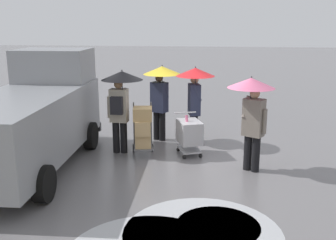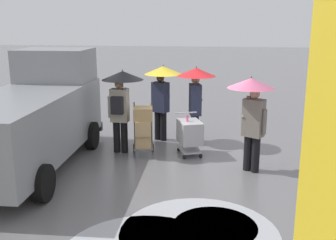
% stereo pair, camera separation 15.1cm
% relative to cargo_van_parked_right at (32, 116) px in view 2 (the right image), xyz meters
% --- Properties ---
extents(ground_plane, '(90.00, 90.00, 0.00)m').
position_rel_cargo_van_parked_right_xyz_m(ground_plane, '(-3.52, -0.76, -1.18)').
color(ground_plane, slate).
extents(slush_patch_near_cluster, '(2.58, 2.58, 0.01)m').
position_rel_cargo_van_parked_right_xyz_m(slush_patch_near_cluster, '(-4.04, 2.62, -1.18)').
color(slush_patch_near_cluster, '#ADAFB5').
rests_on(slush_patch_near_cluster, ground).
extents(slush_patch_under_van, '(1.42, 1.42, 0.01)m').
position_rel_cargo_van_parked_right_xyz_m(slush_patch_under_van, '(-4.28, 2.36, -1.18)').
color(slush_patch_under_van, '#ADAFB5').
rests_on(slush_patch_under_van, ground).
extents(cargo_van_parked_right, '(2.35, 5.41, 2.60)m').
position_rel_cargo_van_parked_right_xyz_m(cargo_van_parked_right, '(0.00, 0.00, 0.00)').
color(cargo_van_parked_right, gray).
rests_on(cargo_van_parked_right, ground).
extents(shopping_cart_vendor, '(0.80, 0.96, 1.04)m').
position_rel_cargo_van_parked_right_xyz_m(shopping_cart_vendor, '(-3.55, -1.22, -0.61)').
color(shopping_cart_vendor, '#B2B2B7').
rests_on(shopping_cart_vendor, ground).
extents(hand_dolly_boxes, '(0.64, 0.79, 1.32)m').
position_rel_cargo_van_parked_right_xyz_m(hand_dolly_boxes, '(-2.40, -1.03, -0.45)').
color(hand_dolly_boxes, '#515156').
rests_on(hand_dolly_boxes, ground).
extents(pedestrian_pink_side, '(1.04, 1.04, 2.15)m').
position_rel_cargo_van_parked_right_xyz_m(pedestrian_pink_side, '(-1.83, -1.17, 0.39)').
color(pedestrian_pink_side, black).
rests_on(pedestrian_pink_side, ground).
extents(pedestrian_black_side, '(1.04, 1.04, 2.15)m').
position_rel_cargo_van_parked_right_xyz_m(pedestrian_black_side, '(-2.67, -2.40, 0.41)').
color(pedestrian_black_side, black).
rests_on(pedestrian_black_side, ground).
extents(pedestrian_white_side, '(1.04, 1.04, 2.15)m').
position_rel_cargo_van_parked_right_xyz_m(pedestrian_white_side, '(-4.99, -0.32, 0.39)').
color(pedestrian_white_side, black).
rests_on(pedestrian_white_side, ground).
extents(pedestrian_far_side, '(1.04, 1.04, 2.15)m').
position_rel_cargo_van_parked_right_xyz_m(pedestrian_far_side, '(-3.62, -2.15, 0.41)').
color(pedestrian_far_side, black).
rests_on(pedestrian_far_side, ground).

